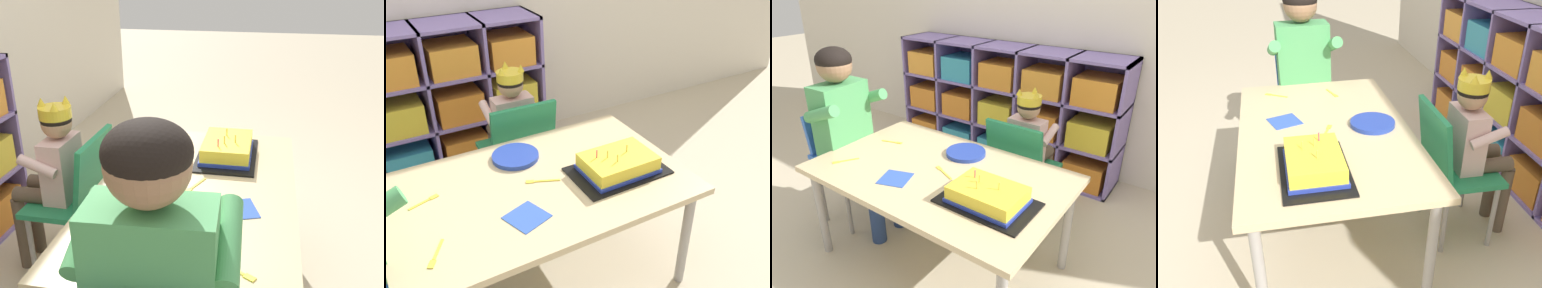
% 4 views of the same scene
% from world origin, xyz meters
% --- Properties ---
extents(ground, '(16.00, 16.00, 0.00)m').
position_xyz_m(ground, '(0.00, 0.00, 0.00)').
color(ground, beige).
extents(storage_cubby_shelf, '(1.85, 0.35, 0.94)m').
position_xyz_m(storage_cubby_shelf, '(-0.37, 1.25, 0.44)').
color(storage_cubby_shelf, '#7F6BB2').
rests_on(storage_cubby_shelf, ground).
extents(activity_table, '(1.24, 0.78, 0.55)m').
position_xyz_m(activity_table, '(0.00, 0.00, 0.50)').
color(activity_table, '#D1B789').
rests_on(activity_table, ground).
extents(classroom_chair_blue, '(0.38, 0.33, 0.68)m').
position_xyz_m(classroom_chair_blue, '(0.15, 0.56, 0.40)').
color(classroom_chair_blue, '#238451').
rests_on(classroom_chair_blue, ground).
extents(child_with_crown, '(0.30, 0.31, 0.84)m').
position_xyz_m(child_with_crown, '(0.15, 0.68, 0.52)').
color(child_with_crown, beige).
rests_on(child_with_crown, ground).
extents(classroom_chair_adult_side, '(0.33, 0.35, 0.70)m').
position_xyz_m(classroom_chair_adult_side, '(-0.74, -0.02, 0.45)').
color(classroom_chair_adult_side, blue).
rests_on(classroom_chair_adult_side, ground).
extents(adult_helper_seated, '(0.44, 0.42, 1.08)m').
position_xyz_m(adult_helper_seated, '(-0.63, -0.02, 0.68)').
color(adult_helper_seated, '#4C9E5B').
rests_on(adult_helper_seated, ground).
extents(birthday_cake_on_tray, '(0.41, 0.26, 0.12)m').
position_xyz_m(birthday_cake_on_tray, '(0.34, -0.09, 0.59)').
color(birthday_cake_on_tray, black).
rests_on(birthday_cake_on_tray, activity_table).
extents(paper_plate_stack, '(0.21, 0.21, 0.02)m').
position_xyz_m(paper_plate_stack, '(0.00, 0.23, 0.56)').
color(paper_plate_stack, '#233DA3').
rests_on(paper_plate_stack, activity_table).
extents(paper_napkin_square, '(0.17, 0.17, 0.00)m').
position_xyz_m(paper_napkin_square, '(-0.12, -0.18, 0.55)').
color(paper_napkin_square, '#3356B7').
rests_on(paper_napkin_square, activity_table).
extents(fork_near_cake_tray, '(0.13, 0.05, 0.00)m').
position_xyz_m(fork_near_cake_tray, '(-0.43, 0.11, 0.55)').
color(fork_near_cake_tray, yellow).
rests_on(fork_near_cake_tray, activity_table).
extents(fork_by_napkin, '(0.14, 0.07, 0.00)m').
position_xyz_m(fork_by_napkin, '(0.02, 0.01, 0.55)').
color(fork_by_napkin, yellow).
rests_on(fork_by_napkin, activity_table).
extents(fork_scattered_mid_table, '(0.08, 0.12, 0.00)m').
position_xyz_m(fork_scattered_mid_table, '(-0.46, -0.21, 0.55)').
color(fork_scattered_mid_table, yellow).
rests_on(fork_scattered_mid_table, activity_table).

